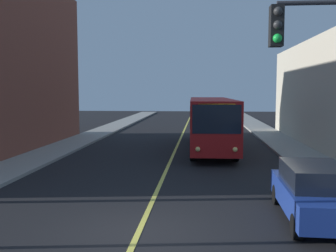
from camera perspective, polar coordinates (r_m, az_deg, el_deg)
The scene contains 6 objects.
ground_plane at distance 10.51m, azimuth -4.40°, elevation -15.45°, with size 120.00×120.00×0.00m, color black.
sidewalk_left at distance 21.91m, azimuth -19.04°, elevation -4.60°, with size 2.50×90.00×0.15m, color gray.
sidewalk_right at distance 20.80m, azimuth 20.69°, elevation -5.16°, with size 2.50×90.00×0.15m, color gray.
lane_stripe_center at distance 25.03m, azimuth 1.23°, elevation -3.27°, with size 0.16×60.00×0.01m, color #D8CC4C.
city_bus at distance 24.55m, azimuth 6.33°, elevation 0.79°, with size 2.85×12.21×3.20m.
parked_car_blue at distance 11.90m, azimuth 20.90°, elevation -9.06°, with size 1.92×4.45×1.62m.
Camera 1 is at (1.63, -9.70, 3.71)m, focal length 41.18 mm.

